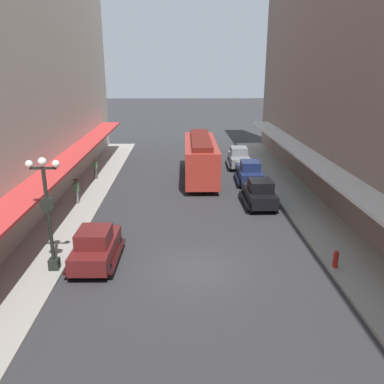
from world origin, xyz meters
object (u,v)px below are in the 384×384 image
(fire_hydrant, at_px, (336,259))
(pedestrian_1, at_px, (95,169))
(lamp_post_with_clock, at_px, (48,210))
(pedestrian_0, at_px, (76,191))
(parked_car_0, at_px, (239,157))
(parked_car_1, at_px, (96,245))
(parked_car_2, at_px, (250,172))
(parked_car_3, at_px, (259,192))
(streetcar, at_px, (201,156))

(fire_hydrant, relative_size, pedestrian_1, 0.50)
(lamp_post_with_clock, xyz_separation_m, pedestrian_0, (-1.17, 8.93, -1.97))
(lamp_post_with_clock, relative_size, fire_hydrant, 6.29)
(parked_car_0, distance_m, pedestrian_0, 15.83)
(pedestrian_0, bearing_deg, parked_car_1, -70.34)
(lamp_post_with_clock, bearing_deg, parked_car_2, 50.95)
(parked_car_2, xyz_separation_m, fire_hydrant, (1.55, -14.02, -0.38))
(parked_car_3, xyz_separation_m, pedestrian_1, (-12.10, 6.49, 0.05))
(parked_car_3, relative_size, streetcar, 0.44)
(parked_car_3, bearing_deg, pedestrian_0, 177.95)
(parked_car_2, height_order, pedestrian_0, parked_car_2)
(streetcar, relative_size, fire_hydrant, 11.74)
(parked_car_2, bearing_deg, parked_car_1, -125.78)
(parked_car_1, relative_size, pedestrian_1, 2.62)
(parked_car_1, relative_size, streetcar, 0.45)
(lamp_post_with_clock, distance_m, pedestrian_1, 15.16)
(parked_car_0, relative_size, parked_car_1, 1.00)
(streetcar, height_order, pedestrian_0, streetcar)
(pedestrian_0, height_order, pedestrian_1, pedestrian_0)
(fire_hydrant, bearing_deg, pedestrian_0, 146.73)
(streetcar, bearing_deg, fire_hydrant, -70.71)
(parked_car_1, height_order, streetcar, streetcar)
(streetcar, xyz_separation_m, fire_hydrant, (5.38, -15.37, -1.34))
(parked_car_0, xyz_separation_m, pedestrian_1, (-12.25, -3.96, 0.05))
(parked_car_3, relative_size, lamp_post_with_clock, 0.83)
(pedestrian_0, bearing_deg, parked_car_3, -2.05)
(streetcar, relative_size, lamp_post_with_clock, 1.87)
(parked_car_2, bearing_deg, parked_car_3, -92.88)
(fire_hydrant, distance_m, pedestrian_1, 20.60)
(parked_car_2, xyz_separation_m, lamp_post_with_clock, (-11.20, -13.81, 2.04))
(parked_car_1, relative_size, lamp_post_with_clock, 0.83)
(parked_car_0, xyz_separation_m, parked_car_2, (0.12, -5.13, 0.00))
(parked_car_2, bearing_deg, lamp_post_with_clock, -129.05)
(parked_car_0, bearing_deg, streetcar, -134.56)
(fire_hydrant, bearing_deg, parked_car_3, 101.77)
(streetcar, bearing_deg, parked_car_0, 45.44)
(pedestrian_0, bearing_deg, pedestrian_1, 89.88)
(lamp_post_with_clock, distance_m, fire_hydrant, 12.98)
(parked_car_3, bearing_deg, streetcar, 118.14)
(parked_car_1, bearing_deg, streetcar, 68.81)
(parked_car_1, height_order, parked_car_2, same)
(parked_car_2, relative_size, parked_car_3, 1.01)
(fire_hydrant, bearing_deg, parked_car_2, 96.29)
(parked_car_0, distance_m, lamp_post_with_clock, 22.05)
(parked_car_0, height_order, fire_hydrant, parked_car_0)
(parked_car_3, distance_m, lamp_post_with_clock, 14.00)
(streetcar, relative_size, pedestrian_0, 5.77)
(streetcar, bearing_deg, lamp_post_with_clock, -115.91)
(parked_car_3, height_order, fire_hydrant, parked_car_3)
(pedestrian_1, bearing_deg, parked_car_1, -78.42)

